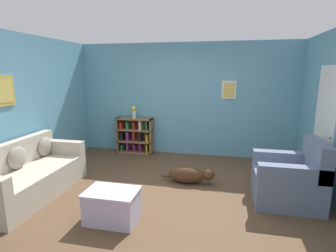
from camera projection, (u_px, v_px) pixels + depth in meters
name	position (u px, v px, depth m)	size (l,w,h in m)	color
ground_plane	(163.00, 194.00, 4.25)	(14.00, 14.00, 0.00)	brown
wall_back	(185.00, 100.00, 6.13)	(5.60, 0.13, 2.60)	#609EB7
wall_left	(19.00, 110.00, 4.51)	(0.13, 5.00, 2.60)	#609EB7
couch	(28.00, 176.00, 4.15)	(0.83, 1.90, 0.86)	#B7AD99
bookshelf	(135.00, 135.00, 6.37)	(0.87, 0.28, 0.86)	olive
recliner_chair	(290.00, 180.00, 3.93)	(0.93, 0.85, 0.98)	slate
coffee_table	(112.00, 205.00, 3.45)	(0.68, 0.47, 0.43)	#BCB2D1
dog	(190.00, 175.00, 4.64)	(0.97, 0.27, 0.30)	#472D19
vase	(134.00, 111.00, 6.24)	(0.12, 0.12, 0.29)	silver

